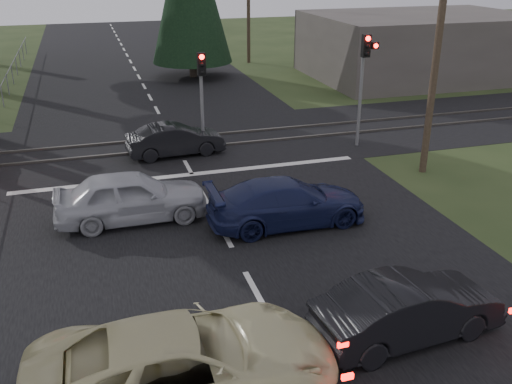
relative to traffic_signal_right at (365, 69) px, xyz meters
name	(u,v)px	position (x,y,z in m)	size (l,w,h in m)	color
ground	(254,288)	(-7.55, -9.47, -3.31)	(120.00, 120.00, 0.00)	#283819
road	(184,159)	(-7.55, 0.53, -3.31)	(14.00, 100.00, 0.01)	black
rail_corridor	(176,144)	(-7.55, 2.53, -3.31)	(120.00, 8.00, 0.01)	black
stop_line	(192,174)	(-7.55, -1.27, -3.30)	(13.00, 0.35, 0.00)	silver
rail_near	(179,149)	(-7.55, 1.73, -3.26)	(120.00, 0.12, 0.10)	#59544C
rail_far	(173,138)	(-7.55, 3.33, -3.26)	(120.00, 0.12, 0.10)	#59544C
traffic_signal_right	(365,69)	(0.00, 0.00, 0.00)	(0.68, 0.48, 4.70)	slate
traffic_signal_center	(202,85)	(-6.55, 1.20, -0.51)	(0.32, 0.48, 4.10)	slate
utility_pole_near	(438,45)	(0.95, -3.47, 1.41)	(1.80, 0.26, 9.00)	#4C3D2D
fence_left	(7,101)	(-15.35, 13.03, -3.31)	(0.10, 36.00, 1.20)	slate
building_right	(420,45)	(10.45, 12.53, -1.31)	(14.00, 10.00, 4.00)	#59514C
cream_coupe	(185,364)	(-9.83, -12.72, -2.52)	(2.63, 5.71, 1.59)	beige
dark_hatchback	(408,309)	(-4.92, -12.25, -2.62)	(1.47, 4.21, 1.39)	black
silver_car	(131,197)	(-10.05, -4.61, -2.53)	(1.86, 4.63, 1.58)	#AFB1B7
blue_sedan	(287,202)	(-5.53, -6.23, -2.60)	(1.99, 4.89, 1.42)	#171D45
dark_car_far	(175,140)	(-7.75, 1.12, -2.67)	(1.37, 3.92, 1.29)	black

